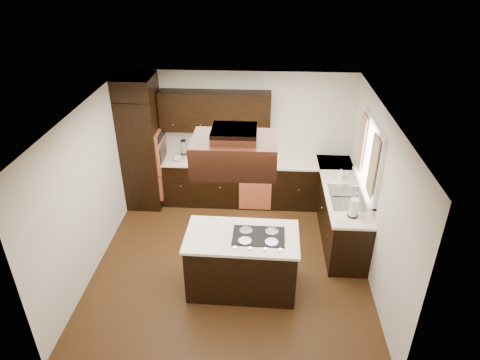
# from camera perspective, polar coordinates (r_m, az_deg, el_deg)

# --- Properties ---
(floor) EXTENTS (4.20, 4.20, 0.02)m
(floor) POSITION_cam_1_polar(r_m,az_deg,el_deg) (6.98, -1.14, -10.75)
(floor) COLOR #543316
(floor) RESTS_ON ground
(ceiling) EXTENTS (4.20, 4.20, 0.02)m
(ceiling) POSITION_cam_1_polar(r_m,az_deg,el_deg) (5.71, -1.39, 9.08)
(ceiling) COLOR silver
(ceiling) RESTS_ON ground
(wall_back) EXTENTS (4.20, 0.02, 2.50)m
(wall_back) POSITION_cam_1_polar(r_m,az_deg,el_deg) (8.13, -0.06, 5.81)
(wall_back) COLOR beige
(wall_back) RESTS_ON ground
(wall_front) EXTENTS (4.20, 0.02, 2.50)m
(wall_front) POSITION_cam_1_polar(r_m,az_deg,el_deg) (4.58, -3.44, -15.50)
(wall_front) COLOR beige
(wall_front) RESTS_ON ground
(wall_left) EXTENTS (0.02, 4.20, 2.50)m
(wall_left) POSITION_cam_1_polar(r_m,az_deg,el_deg) (6.74, -19.43, -1.17)
(wall_left) COLOR beige
(wall_left) RESTS_ON ground
(wall_right) EXTENTS (0.02, 4.20, 2.50)m
(wall_right) POSITION_cam_1_polar(r_m,az_deg,el_deg) (6.45, 17.80, -2.34)
(wall_right) COLOR beige
(wall_right) RESTS_ON ground
(oven_column) EXTENTS (0.65, 0.75, 2.12)m
(oven_column) POSITION_cam_1_polar(r_m,az_deg,el_deg) (8.14, -12.83, 3.61)
(oven_column) COLOR black
(oven_column) RESTS_ON floor
(wall_oven_face) EXTENTS (0.05, 0.62, 0.78)m
(wall_oven_face) POSITION_cam_1_polar(r_m,az_deg,el_deg) (8.02, -10.47, 3.97)
(wall_oven_face) COLOR #C8603A
(wall_oven_face) RESTS_ON oven_column
(base_cabinets_back) EXTENTS (2.93, 0.60, 0.88)m
(base_cabinets_back) POSITION_cam_1_polar(r_m,az_deg,el_deg) (8.21, 0.06, -0.26)
(base_cabinets_back) COLOR black
(base_cabinets_back) RESTS_ON floor
(base_cabinets_right) EXTENTS (0.60, 2.40, 0.88)m
(base_cabinets_right) POSITION_cam_1_polar(r_m,az_deg,el_deg) (7.55, 13.17, -3.99)
(base_cabinets_right) COLOR black
(base_cabinets_right) RESTS_ON floor
(countertop_back) EXTENTS (2.93, 0.63, 0.04)m
(countertop_back) POSITION_cam_1_polar(r_m,az_deg,el_deg) (7.98, 0.05, 2.57)
(countertop_back) COLOR white
(countertop_back) RESTS_ON base_cabinets_back
(countertop_right) EXTENTS (0.63, 2.40, 0.04)m
(countertop_right) POSITION_cam_1_polar(r_m,az_deg,el_deg) (7.31, 13.46, -0.96)
(countertop_right) COLOR white
(countertop_right) RESTS_ON base_cabinets_right
(upper_cabinets) EXTENTS (2.00, 0.34, 0.72)m
(upper_cabinets) POSITION_cam_1_polar(r_m,az_deg,el_deg) (7.79, -3.34, 9.14)
(upper_cabinets) COLOR black
(upper_cabinets) RESTS_ON wall_back
(dishwasher_front) EXTENTS (0.60, 0.05, 0.72)m
(dishwasher_front) POSITION_cam_1_polar(r_m,az_deg,el_deg) (7.96, 2.03, -1.63)
(dishwasher_front) COLOR #C8603A
(dishwasher_front) RESTS_ON floor
(window_frame) EXTENTS (0.06, 1.32, 1.12)m
(window_frame) POSITION_cam_1_polar(r_m,az_deg,el_deg) (6.72, 17.00, 3.02)
(window_frame) COLOR silver
(window_frame) RESTS_ON wall_right
(window_pane) EXTENTS (0.00, 1.20, 1.00)m
(window_pane) POSITION_cam_1_polar(r_m,az_deg,el_deg) (6.73, 17.23, 3.01)
(window_pane) COLOR white
(window_pane) RESTS_ON wall_right
(curtain_left) EXTENTS (0.02, 0.34, 0.90)m
(curtain_left) POSITION_cam_1_polar(r_m,az_deg,el_deg) (6.32, 17.29, 1.78)
(curtain_left) COLOR beige
(curtain_left) RESTS_ON wall_right
(curtain_right) EXTENTS (0.02, 0.34, 0.90)m
(curtain_right) POSITION_cam_1_polar(r_m,az_deg,el_deg) (7.06, 15.91, 4.90)
(curtain_right) COLOR beige
(curtain_right) RESTS_ON wall_right
(sink_rim) EXTENTS (0.52, 0.84, 0.01)m
(sink_rim) POSITION_cam_1_polar(r_m,az_deg,el_deg) (7.00, 14.01, -2.23)
(sink_rim) COLOR silver
(sink_rim) RESTS_ON countertop_right
(island) EXTENTS (1.54, 0.86, 0.88)m
(island) POSITION_cam_1_polar(r_m,az_deg,el_deg) (6.25, 0.25, -10.97)
(island) COLOR black
(island) RESTS_ON floor
(island_top) EXTENTS (1.59, 0.91, 0.04)m
(island_top) POSITION_cam_1_polar(r_m,az_deg,el_deg) (5.96, 0.26, -7.58)
(island_top) COLOR white
(island_top) RESTS_ON island
(cooktop) EXTENTS (0.73, 0.49, 0.01)m
(cooktop) POSITION_cam_1_polar(r_m,az_deg,el_deg) (5.94, 2.49, -7.48)
(cooktop) COLOR black
(cooktop) RESTS_ON island_top
(range_hood) EXTENTS (1.05, 0.72, 0.42)m
(range_hood) POSITION_cam_1_polar(r_m,az_deg,el_deg) (5.33, -0.75, 3.50)
(range_hood) COLOR black
(range_hood) RESTS_ON ceiling
(hood_duct) EXTENTS (0.55, 0.50, 0.13)m
(hood_duct) POSITION_cam_1_polar(r_m,az_deg,el_deg) (5.22, -0.77, 6.22)
(hood_duct) COLOR black
(hood_duct) RESTS_ON ceiling
(blender_base) EXTENTS (0.15, 0.15, 0.10)m
(blender_base) POSITION_cam_1_polar(r_m,az_deg,el_deg) (8.05, -7.46, 3.13)
(blender_base) COLOR silver
(blender_base) RESTS_ON countertop_back
(blender_pitcher) EXTENTS (0.13, 0.13, 0.26)m
(blender_pitcher) POSITION_cam_1_polar(r_m,az_deg,el_deg) (7.98, -7.54, 4.29)
(blender_pitcher) COLOR silver
(blender_pitcher) RESTS_ON blender_base
(spice_rack) EXTENTS (0.38, 0.13, 0.31)m
(spice_rack) POSITION_cam_1_polar(r_m,az_deg,el_deg) (7.90, -4.69, 3.58)
(spice_rack) COLOR black
(spice_rack) RESTS_ON countertop_back
(mixing_bowl) EXTENTS (0.24, 0.24, 0.06)m
(mixing_bowl) POSITION_cam_1_polar(r_m,az_deg,el_deg) (8.02, -8.00, 2.80)
(mixing_bowl) COLOR silver
(mixing_bowl) RESTS_ON countertop_back
(soap_bottle) EXTENTS (0.11, 0.11, 0.19)m
(soap_bottle) POSITION_cam_1_polar(r_m,az_deg,el_deg) (7.47, 13.25, 0.76)
(soap_bottle) COLOR silver
(soap_bottle) RESTS_ON countertop_right
(paper_towel) EXTENTS (0.16, 0.16, 0.29)m
(paper_towel) POSITION_cam_1_polar(r_m,az_deg,el_deg) (6.48, 14.91, -3.62)
(paper_towel) COLOR silver
(paper_towel) RESTS_ON countertop_right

